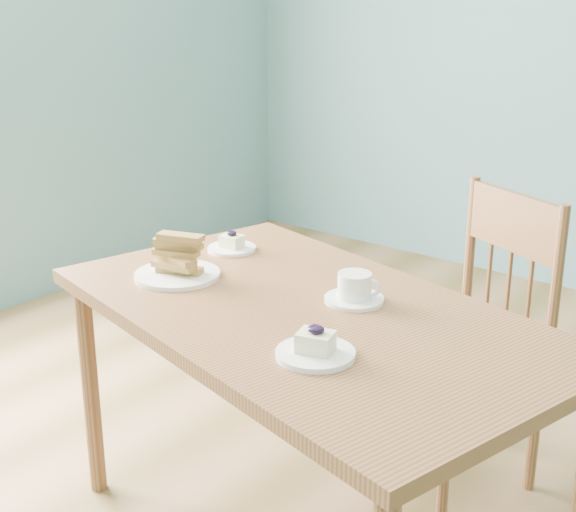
% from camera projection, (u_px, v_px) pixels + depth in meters
% --- Properties ---
extents(room, '(5.01, 5.01, 2.71)m').
position_uv_depth(room, '(433.00, 46.00, 1.46)').
color(room, '#9D7149').
rests_on(room, ground).
extents(dining_table, '(1.45, 1.03, 0.70)m').
position_uv_depth(dining_table, '(307.00, 335.00, 1.98)').
color(dining_table, '#925D37').
rests_on(dining_table, ground).
extents(dining_chair, '(0.53, 0.52, 0.89)m').
position_uv_depth(dining_chair, '(470.00, 337.00, 2.39)').
color(dining_chair, '#925D37').
rests_on(dining_chair, ground).
extents(cheesecake_plate_near, '(0.17, 0.17, 0.07)m').
position_uv_depth(cheesecake_plate_near, '(316.00, 349.00, 1.70)').
color(cheesecake_plate_near, white).
rests_on(cheesecake_plate_near, dining_table).
extents(cheesecake_plate_far, '(0.14, 0.14, 0.06)m').
position_uv_depth(cheesecake_plate_far, '(232.00, 245.00, 2.38)').
color(cheesecake_plate_far, white).
rests_on(cheesecake_plate_far, dining_table).
extents(coffee_cup, '(0.15, 0.15, 0.07)m').
position_uv_depth(coffee_cup, '(355.00, 290.00, 1.99)').
color(coffee_cup, white).
rests_on(coffee_cup, dining_table).
extents(biscotti_plate, '(0.23, 0.23, 0.12)m').
position_uv_depth(biscotti_plate, '(177.00, 263.00, 2.15)').
color(biscotti_plate, white).
rests_on(biscotti_plate, dining_table).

